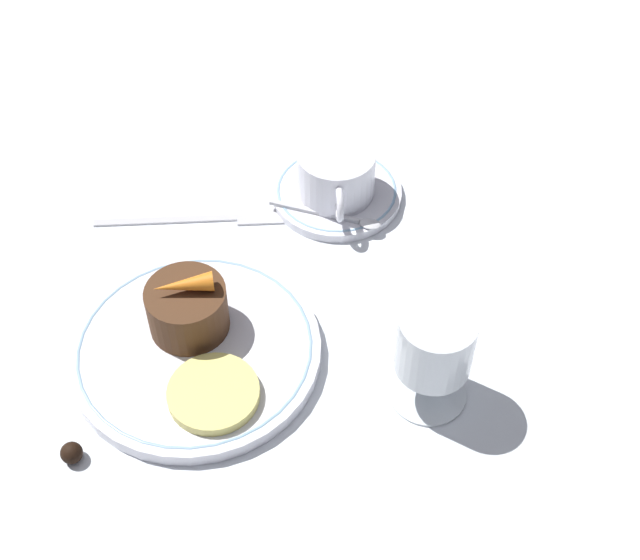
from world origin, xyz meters
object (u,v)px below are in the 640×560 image
at_px(fork, 212,218).
at_px(dessert_cake, 187,309).
at_px(coffee_cup, 336,173).
at_px(dinner_plate, 196,350).
at_px(wine_glass, 434,349).

xyz_separation_m(fork, dessert_cake, (0.15, -0.02, 0.03)).
distance_m(coffee_cup, dessert_cake, 0.22).
height_order(fork, dessert_cake, dessert_cake).
bearing_deg(coffee_cup, dessert_cake, -39.98).
height_order(dinner_plate, coffee_cup, coffee_cup).
xyz_separation_m(wine_glass, fork, (-0.22, -0.19, -0.06)).
xyz_separation_m(coffee_cup, fork, (0.02, -0.13, -0.03)).
bearing_deg(wine_glass, dinner_plate, -104.37).
bearing_deg(dessert_cake, coffee_cup, 140.02).
relative_size(dinner_plate, fork, 1.14).
bearing_deg(wine_glass, coffee_cup, -165.62).
height_order(wine_glass, dessert_cake, wine_glass).
xyz_separation_m(dinner_plate, wine_glass, (0.05, 0.20, 0.06)).
bearing_deg(wine_glass, dessert_cake, -110.17).
bearing_deg(wine_glass, fork, -139.44).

